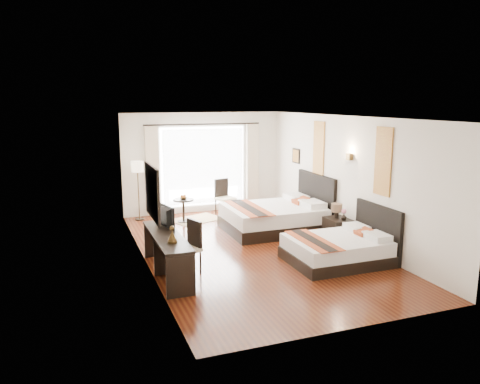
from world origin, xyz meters
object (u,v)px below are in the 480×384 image
object	(u,v)px
bed_near	(341,248)
side_table	(184,211)
bed_far	(277,216)
console_desk	(167,255)
television	(161,216)
floor_lamp	(138,170)
nightstand	(338,231)
fruit_bowl	(183,198)
window_chair	(225,204)
vase	(344,219)
table_lamp	(337,209)
desk_chair	(187,257)

from	to	relation	value
bed_near	side_table	bearing A→B (deg)	118.06
bed_far	console_desk	world-z (taller)	bed_far
television	floor_lamp	distance (m)	3.65
nightstand	television	distance (m)	4.00
bed_far	fruit_bowl	world-z (taller)	bed_far
television	window_chair	xyz separation A→B (m)	(2.41, 3.39, -0.67)
vase	console_desk	world-z (taller)	console_desk
vase	bed_near	bearing A→B (deg)	-125.00
floor_lamp	fruit_bowl	distance (m)	1.41
fruit_bowl	window_chair	bearing A→B (deg)	17.26
bed_far	table_lamp	distance (m)	1.64
nightstand	window_chair	distance (m)	3.67
desk_chair	window_chair	distance (m)	4.49
table_lamp	side_table	size ratio (longest dim) A/B	0.62
fruit_bowl	floor_lamp	bearing A→B (deg)	148.81
bed_far	television	world-z (taller)	bed_far
bed_near	table_lamp	size ratio (longest dim) A/B	5.03
nightstand	desk_chair	xyz separation A→B (m)	(-3.60, -0.65, 0.02)
bed_near	floor_lamp	xyz separation A→B (m)	(-3.22, 4.69, 1.05)
side_table	window_chair	world-z (taller)	window_chair
desk_chair	vase	bearing A→B (deg)	168.06
bed_near	console_desk	distance (m)	3.37
nightstand	table_lamp	distance (m)	0.48
side_table	floor_lamp	bearing A→B (deg)	149.34
table_lamp	fruit_bowl	world-z (taller)	table_lamp
table_lamp	nightstand	bearing A→B (deg)	-75.67
fruit_bowl	window_chair	xyz separation A→B (m)	(1.27, 0.39, -0.33)
table_lamp	television	size ratio (longest dim) A/B	0.51
side_table	bed_far	bearing A→B (deg)	-38.42
table_lamp	window_chair	size ratio (longest dim) A/B	0.38
bed_near	nightstand	xyz separation A→B (m)	(0.62, 1.11, -0.00)
television	side_table	size ratio (longest dim) A/B	1.22
bed_near	fruit_bowl	bearing A→B (deg)	118.16
console_desk	fruit_bowl	distance (m)	3.74
nightstand	vase	xyz separation A→B (m)	(0.04, -0.16, 0.29)
nightstand	desk_chair	bearing A→B (deg)	-169.82
desk_chair	window_chair	bearing A→B (deg)	-137.08
bed_near	side_table	world-z (taller)	bed_near
floor_lamp	television	bearing A→B (deg)	-91.48
side_table	bed_near	bearing A→B (deg)	-61.94
table_lamp	vase	xyz separation A→B (m)	(0.05, -0.21, -0.19)
floor_lamp	console_desk	bearing A→B (deg)	-91.56
bed_near	window_chair	size ratio (longest dim) A/B	1.93
television	fruit_bowl	distance (m)	3.22
window_chair	console_desk	bearing A→B (deg)	-45.69
console_desk	fruit_bowl	xyz separation A→B (m)	(1.16, 3.54, 0.26)
vase	nightstand	bearing A→B (deg)	103.45
nightstand	table_lamp	world-z (taller)	table_lamp
television	floor_lamp	world-z (taller)	floor_lamp
console_desk	window_chair	size ratio (longest dim) A/B	2.22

